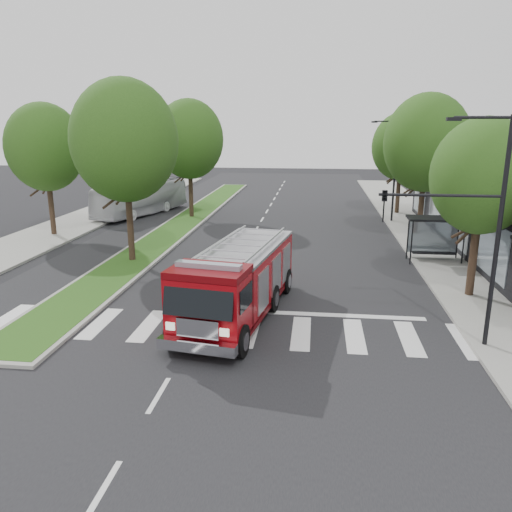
{
  "coord_description": "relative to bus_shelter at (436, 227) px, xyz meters",
  "views": [
    {
      "loc": [
        4.41,
        -20.64,
        7.7
      ],
      "look_at": [
        1.73,
        1.43,
        1.8
      ],
      "focal_mm": 35.0,
      "sensor_mm": 36.0,
      "label": 1
    }
  ],
  "objects": [
    {
      "name": "ground",
      "position": [
        -11.2,
        -8.15,
        -2.04
      ],
      "size": [
        140.0,
        140.0,
        0.0
      ],
      "primitive_type": "plane",
      "color": "black",
      "rests_on": "ground"
    },
    {
      "name": "sidewalk_right",
      "position": [
        1.3,
        1.85,
        -1.96
      ],
      "size": [
        5.0,
        80.0,
        0.15
      ],
      "primitive_type": "cube",
      "color": "gray",
      "rests_on": "ground"
    },
    {
      "name": "sidewalk_left",
      "position": [
        -25.7,
        1.85,
        -1.96
      ],
      "size": [
        5.0,
        80.0,
        0.15
      ],
      "primitive_type": "cube",
      "color": "gray",
      "rests_on": "ground"
    },
    {
      "name": "median",
      "position": [
        -17.2,
        9.85,
        -1.96
      ],
      "size": [
        3.0,
        50.0,
        0.15
      ],
      "color": "gray",
      "rests_on": "ground"
    },
    {
      "name": "bus_shelter",
      "position": [
        0.0,
        0.0,
        0.0
      ],
      "size": [
        3.2,
        1.6,
        2.61
      ],
      "color": "black",
      "rests_on": "ground"
    },
    {
      "name": "tree_right_near",
      "position": [
        0.3,
        -6.15,
        3.47
      ],
      "size": [
        4.4,
        4.4,
        8.05
      ],
      "color": "black",
      "rests_on": "ground"
    },
    {
      "name": "tree_right_mid",
      "position": [
        0.3,
        5.85,
        4.45
      ],
      "size": [
        5.6,
        5.6,
        9.72
      ],
      "color": "black",
      "rests_on": "ground"
    },
    {
      "name": "tree_right_far",
      "position": [
        0.3,
        15.85,
        3.8
      ],
      "size": [
        5.0,
        5.0,
        8.73
      ],
      "color": "black",
      "rests_on": "ground"
    },
    {
      "name": "tree_median_near",
      "position": [
        -17.2,
        -2.15,
        4.77
      ],
      "size": [
        5.8,
        5.8,
        10.16
      ],
      "color": "black",
      "rests_on": "ground"
    },
    {
      "name": "tree_median_far",
      "position": [
        -17.2,
        11.85,
        4.45
      ],
      "size": [
        5.6,
        5.6,
        9.72
      ],
      "color": "black",
      "rests_on": "ground"
    },
    {
      "name": "tree_left_mid",
      "position": [
        -25.2,
        3.85,
        4.12
      ],
      "size": [
        5.2,
        5.2,
        9.16
      ],
      "color": "black",
      "rests_on": "ground"
    },
    {
      "name": "streetlight_right_near",
      "position": [
        -1.59,
        -11.65,
        2.63
      ],
      "size": [
        4.08,
        0.22,
        8.0
      ],
      "color": "black",
      "rests_on": "ground"
    },
    {
      "name": "streetlight_right_far",
      "position": [
        -0.85,
        11.85,
        2.44
      ],
      "size": [
        2.11,
        0.2,
        8.0
      ],
      "color": "black",
      "rests_on": "ground"
    },
    {
      "name": "fire_engine",
      "position": [
        -9.84,
        -9.72,
        -0.53
      ],
      "size": [
        4.09,
        9.4,
        3.15
      ],
      "rotation": [
        0.0,
        0.0,
        -0.16
      ],
      "color": "#5B0509",
      "rests_on": "ground"
    },
    {
      "name": "city_bus",
      "position": [
        -21.92,
        13.02,
        -0.56
      ],
      "size": [
        5.58,
        10.84,
        2.95
      ],
      "primitive_type": "imported",
      "rotation": [
        0.0,
        0.0,
        -0.31
      ],
      "color": "silver",
      "rests_on": "ground"
    }
  ]
}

